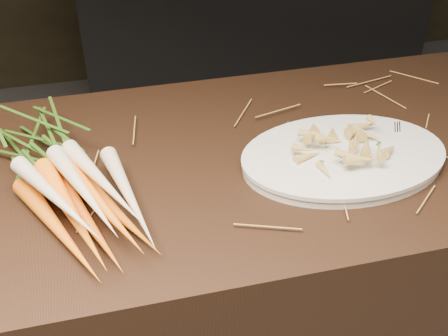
{
  "coord_description": "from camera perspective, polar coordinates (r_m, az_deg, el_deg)",
  "views": [
    {
      "loc": [
        -0.54,
        -0.63,
        1.59
      ],
      "look_at": [
        -0.34,
        0.19,
        0.96
      ],
      "focal_mm": 45.0,
      "sensor_mm": 36.0,
      "label": 1
    }
  ],
  "objects": [
    {
      "name": "serving_fork",
      "position": [
        1.23,
        18.88,
        1.85
      ],
      "size": [
        0.08,
        0.15,
        0.0
      ],
      "primitive_type": "cube",
      "rotation": [
        0.0,
        0.0,
        -0.46
      ],
      "color": "silver",
      "rests_on": "serving_platter"
    },
    {
      "name": "roasted_veg_heap",
      "position": [
        1.16,
        12.23,
        2.31
      ],
      "size": [
        0.21,
        0.15,
        0.05
      ],
      "primitive_type": null,
      "rotation": [
        0.0,
        0.0,
        -0.0
      ],
      "color": "#BB9541",
      "rests_on": "serving_platter"
    },
    {
      "name": "serving_platter",
      "position": [
        1.18,
        12.01,
        0.91
      ],
      "size": [
        0.43,
        0.28,
        0.02
      ],
      "primitive_type": null,
      "rotation": [
        0.0,
        0.0,
        -0.0
      ],
      "color": "white",
      "rests_on": "main_counter"
    },
    {
      "name": "back_counter",
      "position": [
        3.16,
        2.72,
        14.99
      ],
      "size": [
        1.82,
        0.62,
        0.84
      ],
      "color": "black",
      "rests_on": "ground"
    },
    {
      "name": "root_veg_bunch",
      "position": [
        1.13,
        -17.02,
        0.58
      ],
      "size": [
        0.37,
        0.59,
        0.11
      ],
      "rotation": [
        0.0,
        0.0,
        0.36
      ],
      "color": "orange",
      "rests_on": "main_counter"
    },
    {
      "name": "main_counter",
      "position": [
        1.56,
        11.34,
        -10.86
      ],
      "size": [
        2.4,
        0.7,
        0.9
      ],
      "primitive_type": "cube",
      "color": "black",
      "rests_on": "ground"
    },
    {
      "name": "straw_bedding",
      "position": [
        1.27,
        13.78,
        3.3
      ],
      "size": [
        1.4,
        0.6,
        0.02
      ],
      "primitive_type": null,
      "color": "#AC803A",
      "rests_on": "main_counter"
    }
  ]
}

